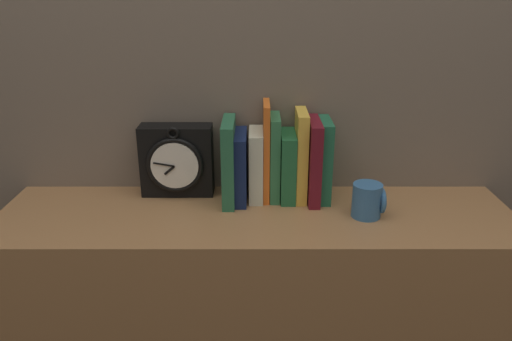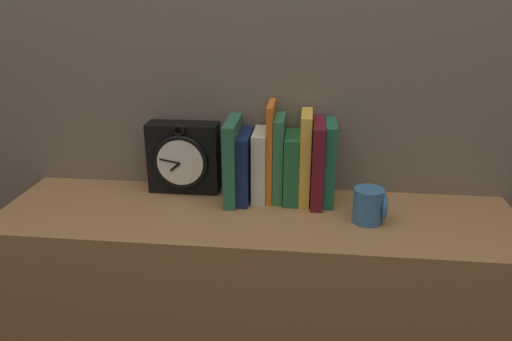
{
  "view_description": "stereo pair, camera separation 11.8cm",
  "coord_description": "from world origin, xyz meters",
  "px_view_note": "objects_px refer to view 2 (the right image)",
  "views": [
    {
      "loc": [
        0.0,
        -1.11,
        1.36
      ],
      "look_at": [
        0.0,
        0.0,
        0.93
      ],
      "focal_mm": 35.0,
      "sensor_mm": 36.0,
      "label": 1
    },
    {
      "loc": [
        0.12,
        -1.1,
        1.36
      ],
      "look_at": [
        0.0,
        0.0,
        0.93
      ],
      "focal_mm": 35.0,
      "sensor_mm": 36.0,
      "label": 2
    }
  ],
  "objects_px": {
    "mug": "(370,206)",
    "book_slot5_green": "(292,167)",
    "book_slot8_green": "(329,162)",
    "clock": "(184,158)",
    "book_slot1_navy": "(245,166)",
    "book_slot6_yellow": "(305,157)",
    "book_slot3_orange": "(271,152)",
    "book_slot2_cream": "(260,165)",
    "book_slot7_maroon": "(318,163)",
    "book_slot0_green": "(233,160)",
    "book_slot4_green": "(279,158)"
  },
  "relations": [
    {
      "from": "mug",
      "to": "book_slot5_green",
      "type": "bearing_deg",
      "value": 148.86
    },
    {
      "from": "book_slot8_green",
      "to": "clock",
      "type": "bearing_deg",
      "value": 176.58
    },
    {
      "from": "book_slot1_navy",
      "to": "book_slot6_yellow",
      "type": "height_order",
      "value": "book_slot6_yellow"
    },
    {
      "from": "clock",
      "to": "mug",
      "type": "xyz_separation_m",
      "value": [
        0.48,
        -0.14,
        -0.05
      ]
    },
    {
      "from": "book_slot3_orange",
      "to": "clock",
      "type": "bearing_deg",
      "value": 175.69
    },
    {
      "from": "book_slot2_cream",
      "to": "book_slot7_maroon",
      "type": "relative_size",
      "value": 0.86
    },
    {
      "from": "book_slot5_green",
      "to": "book_slot8_green",
      "type": "xyz_separation_m",
      "value": [
        0.09,
        -0.0,
        0.02
      ]
    },
    {
      "from": "book_slot0_green",
      "to": "book_slot1_navy",
      "type": "bearing_deg",
      "value": 12.84
    },
    {
      "from": "book_slot5_green",
      "to": "book_slot8_green",
      "type": "relative_size",
      "value": 0.84
    },
    {
      "from": "book_slot5_green",
      "to": "book_slot2_cream",
      "type": "bearing_deg",
      "value": 178.64
    },
    {
      "from": "book_slot2_cream",
      "to": "book_slot0_green",
      "type": "bearing_deg",
      "value": -165.64
    },
    {
      "from": "book_slot1_navy",
      "to": "book_slot3_orange",
      "type": "relative_size",
      "value": 0.7
    },
    {
      "from": "clock",
      "to": "book_slot4_green",
      "type": "height_order",
      "value": "book_slot4_green"
    },
    {
      "from": "book_slot7_maroon",
      "to": "book_slot1_navy",
      "type": "bearing_deg",
      "value": 179.7
    },
    {
      "from": "book_slot2_cream",
      "to": "book_slot6_yellow",
      "type": "height_order",
      "value": "book_slot6_yellow"
    },
    {
      "from": "book_slot0_green",
      "to": "book_slot2_cream",
      "type": "height_order",
      "value": "book_slot0_green"
    },
    {
      "from": "book_slot3_orange",
      "to": "book_slot4_green",
      "type": "distance_m",
      "value": 0.03
    },
    {
      "from": "book_slot1_navy",
      "to": "book_slot3_orange",
      "type": "distance_m",
      "value": 0.08
    },
    {
      "from": "book_slot1_navy",
      "to": "mug",
      "type": "xyz_separation_m",
      "value": [
        0.31,
        -0.11,
        -0.05
      ]
    },
    {
      "from": "book_slot6_yellow",
      "to": "mug",
      "type": "distance_m",
      "value": 0.21
    },
    {
      "from": "book_slot6_yellow",
      "to": "book_slot2_cream",
      "type": "bearing_deg",
      "value": 179.69
    },
    {
      "from": "book_slot6_yellow",
      "to": "book_slot8_green",
      "type": "distance_m",
      "value": 0.06
    },
    {
      "from": "book_slot6_yellow",
      "to": "book_slot4_green",
      "type": "bearing_deg",
      "value": 176.89
    },
    {
      "from": "book_slot1_navy",
      "to": "book_slot6_yellow",
      "type": "distance_m",
      "value": 0.16
    },
    {
      "from": "book_slot2_cream",
      "to": "book_slot6_yellow",
      "type": "xyz_separation_m",
      "value": [
        0.12,
        -0.0,
        0.03
      ]
    },
    {
      "from": "book_slot4_green",
      "to": "book_slot7_maroon",
      "type": "xyz_separation_m",
      "value": [
        0.1,
        -0.01,
        -0.0
      ]
    },
    {
      "from": "book_slot2_cream",
      "to": "book_slot4_green",
      "type": "xyz_separation_m",
      "value": [
        0.05,
        0.0,
        0.02
      ]
    },
    {
      "from": "book_slot0_green",
      "to": "book_slot6_yellow",
      "type": "bearing_deg",
      "value": 5.18
    },
    {
      "from": "clock",
      "to": "book_slot2_cream",
      "type": "distance_m",
      "value": 0.21
    },
    {
      "from": "book_slot6_yellow",
      "to": "book_slot3_orange",
      "type": "bearing_deg",
      "value": 177.54
    },
    {
      "from": "book_slot0_green",
      "to": "book_slot2_cream",
      "type": "xyz_separation_m",
      "value": [
        0.07,
        0.02,
        -0.02
      ]
    },
    {
      "from": "book_slot0_green",
      "to": "book_slot6_yellow",
      "type": "xyz_separation_m",
      "value": [
        0.18,
        0.02,
        0.01
      ]
    },
    {
      "from": "book_slot0_green",
      "to": "book_slot5_green",
      "type": "height_order",
      "value": "book_slot0_green"
    },
    {
      "from": "book_slot1_navy",
      "to": "book_slot6_yellow",
      "type": "bearing_deg",
      "value": 3.65
    },
    {
      "from": "book_slot1_navy",
      "to": "book_slot2_cream",
      "type": "distance_m",
      "value": 0.04
    },
    {
      "from": "book_slot0_green",
      "to": "book_slot3_orange",
      "type": "height_order",
      "value": "book_slot3_orange"
    },
    {
      "from": "mug",
      "to": "book_slot4_green",
      "type": "bearing_deg",
      "value": 151.86
    },
    {
      "from": "book_slot5_green",
      "to": "book_slot1_navy",
      "type": "bearing_deg",
      "value": -175.99
    },
    {
      "from": "book_slot2_cream",
      "to": "book_slot5_green",
      "type": "relative_size",
      "value": 1.03
    },
    {
      "from": "book_slot5_green",
      "to": "book_slot6_yellow",
      "type": "relative_size",
      "value": 0.76
    },
    {
      "from": "book_slot2_cream",
      "to": "book_slot5_green",
      "type": "distance_m",
      "value": 0.08
    },
    {
      "from": "book_slot1_navy",
      "to": "book_slot4_green",
      "type": "xyz_separation_m",
      "value": [
        0.09,
        0.01,
        0.02
      ]
    },
    {
      "from": "book_slot0_green",
      "to": "book_slot7_maroon",
      "type": "bearing_deg",
      "value": 1.57
    },
    {
      "from": "book_slot7_maroon",
      "to": "book_slot8_green",
      "type": "height_order",
      "value": "book_slot7_maroon"
    },
    {
      "from": "book_slot7_maroon",
      "to": "clock",
      "type": "bearing_deg",
      "value": 174.8
    },
    {
      "from": "book_slot1_navy",
      "to": "book_slot3_orange",
      "type": "height_order",
      "value": "book_slot3_orange"
    },
    {
      "from": "book_slot0_green",
      "to": "book_slot3_orange",
      "type": "relative_size",
      "value": 0.84
    },
    {
      "from": "book_slot0_green",
      "to": "book_slot3_orange",
      "type": "bearing_deg",
      "value": 12.14
    },
    {
      "from": "book_slot3_orange",
      "to": "book_slot5_green",
      "type": "height_order",
      "value": "book_slot3_orange"
    },
    {
      "from": "book_slot3_orange",
      "to": "book_slot6_yellow",
      "type": "distance_m",
      "value": 0.09
    }
  ]
}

